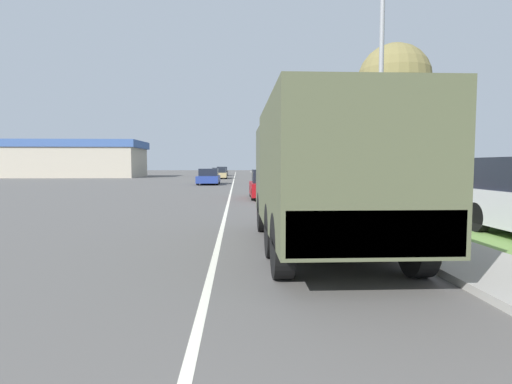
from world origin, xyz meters
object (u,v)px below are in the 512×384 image
(car_fourth_ahead, at_px, (222,172))
(lamp_post, at_px, (374,76))
(car_second_ahead, at_px, (209,177))
(military_truck, at_px, (323,171))
(car_nearest_ahead, at_px, (268,185))
(car_third_ahead, at_px, (219,174))

(car_fourth_ahead, height_order, lamp_post, lamp_post)
(car_second_ahead, xyz_separation_m, lamp_post, (6.71, -24.00, 3.77))
(military_truck, distance_m, lamp_post, 5.36)
(car_nearest_ahead, distance_m, lamp_post, 9.84)
(car_fourth_ahead, bearing_deg, car_nearest_ahead, -84.66)
(car_fourth_ahead, bearing_deg, lamp_post, -82.84)
(military_truck, height_order, car_second_ahead, military_truck)
(lamp_post, bearing_deg, military_truck, -121.21)
(car_third_ahead, bearing_deg, lamp_post, -80.63)
(car_nearest_ahead, xyz_separation_m, car_fourth_ahead, (-4.08, 43.69, -0.03))
(military_truck, relative_size, lamp_post, 0.91)
(car_second_ahead, distance_m, car_fourth_ahead, 28.45)
(car_fourth_ahead, bearing_deg, car_second_ahead, -90.23)
(military_truck, xyz_separation_m, car_fourth_ahead, (-4.22, 56.36, -0.97))
(car_fourth_ahead, relative_size, lamp_post, 0.60)
(military_truck, distance_m, car_second_ahead, 28.26)
(military_truck, xyz_separation_m, car_third_ahead, (-4.07, 42.96, -0.99))
(car_second_ahead, relative_size, car_third_ahead, 0.97)
(military_truck, xyz_separation_m, car_second_ahead, (-4.33, 27.91, -0.98))
(car_second_ahead, height_order, lamp_post, lamp_post)
(car_nearest_ahead, bearing_deg, car_third_ahead, 97.41)
(car_second_ahead, xyz_separation_m, car_fourth_ahead, (0.12, 28.45, 0.01))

